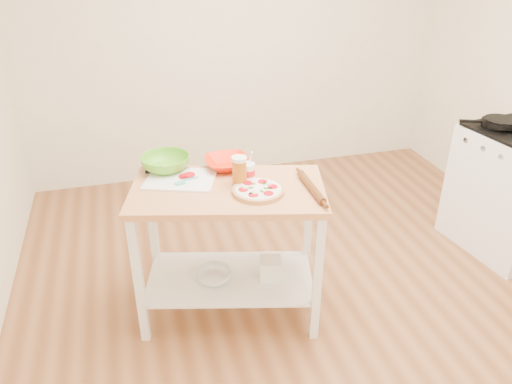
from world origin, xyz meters
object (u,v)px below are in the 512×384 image
object	(u,v)px
cutting_board	(180,178)
shelf_bin	(271,269)
beer_pint	(239,171)
yogurt_tub	(247,172)
rolling_pin	(311,187)
knife	(161,171)
orange_bowl	(227,163)
prep_island	(229,225)
green_bowl	(166,163)
spatula	(185,181)
skillet	(500,122)
pizza	(258,190)
shelf_glass_bowl	(214,276)

from	to	relation	value
cutting_board	shelf_bin	size ratio (longest dim) A/B	3.58
beer_pint	shelf_bin	xyz separation A→B (m)	(0.17, -0.09, -0.66)
yogurt_tub	rolling_pin	bearing A→B (deg)	-35.44
knife	shelf_bin	bearing A→B (deg)	-28.27
yogurt_tub	cutting_board	bearing A→B (deg)	163.98
cutting_board	orange_bowl	size ratio (longest dim) A/B	1.77
prep_island	cutting_board	bearing A→B (deg)	144.49
green_bowl	beer_pint	xyz separation A→B (m)	(0.39, -0.31, 0.04)
spatula	beer_pint	distance (m)	0.33
cutting_board	beer_pint	distance (m)	0.37
prep_island	yogurt_tub	bearing A→B (deg)	26.00
knife	rolling_pin	xyz separation A→B (m)	(0.80, -0.45, 0.00)
cutting_board	shelf_bin	distance (m)	0.80
yogurt_tub	rolling_pin	distance (m)	0.39
spatula	beer_pint	xyz separation A→B (m)	(0.30, -0.10, 0.07)
spatula	beer_pint	bearing A→B (deg)	-31.00
green_bowl	spatula	bearing A→B (deg)	-67.23
prep_island	orange_bowl	distance (m)	0.39
skillet	beer_pint	world-z (taller)	beer_pint
cutting_board	prep_island	bearing A→B (deg)	-15.15
spatula	rolling_pin	size ratio (longest dim) A/B	0.40
pizza	spatula	size ratio (longest dim) A/B	2.04
green_bowl	skillet	bearing A→B (deg)	0.07
cutting_board	knife	bearing A→B (deg)	150.38
pizza	rolling_pin	distance (m)	0.30
rolling_pin	shelf_bin	bearing A→B (deg)	157.31
skillet	beer_pint	distance (m)	2.05
cutting_board	pizza	bearing A→B (deg)	-14.38
skillet	yogurt_tub	bearing A→B (deg)	-149.94
skillet	orange_bowl	distance (m)	2.05
beer_pint	shelf_bin	bearing A→B (deg)	-28.28
beer_pint	shelf_glass_bowl	size ratio (longest dim) A/B	0.78
prep_island	knife	size ratio (longest dim) A/B	4.54
beer_pint	rolling_pin	distance (m)	0.42
cutting_board	orange_bowl	distance (m)	0.32
knife	green_bowl	world-z (taller)	green_bowl
orange_bowl	green_bowl	world-z (taller)	green_bowl
skillet	shelf_bin	world-z (taller)	skillet
pizza	knife	distance (m)	0.64
pizza	knife	xyz separation A→B (m)	(-0.50, 0.40, 0.00)
orange_bowl	beer_pint	world-z (taller)	beer_pint
green_bowl	shelf_bin	world-z (taller)	green_bowl
shelf_glass_bowl	shelf_bin	size ratio (longest dim) A/B	1.68
skillet	green_bowl	world-z (taller)	green_bowl
beer_pint	orange_bowl	bearing A→B (deg)	94.97
knife	green_bowl	bearing A→B (deg)	53.70
beer_pint	yogurt_tub	distance (m)	0.08
shelf_glass_bowl	yogurt_tub	bearing A→B (deg)	17.14
orange_bowl	shelf_glass_bowl	xyz separation A→B (m)	(-0.16, -0.27, -0.64)
cutting_board	shelf_bin	xyz separation A→B (m)	(0.49, -0.25, -0.58)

